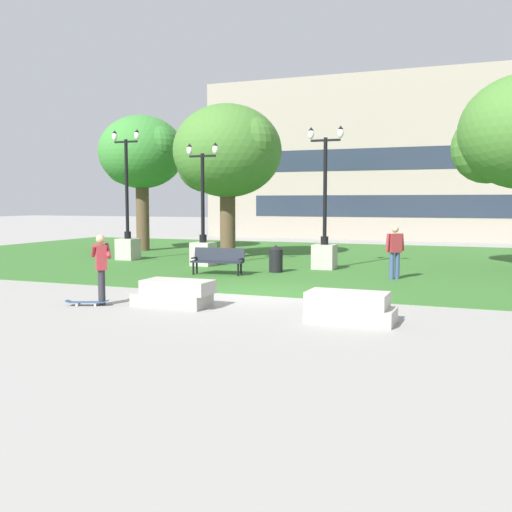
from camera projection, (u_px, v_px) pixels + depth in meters
ground_plane at (257, 296)px, 15.97m from camera, size 140.00×140.00×0.00m
grass_lawn at (343, 261)px, 25.23m from camera, size 40.00×20.00×0.02m
concrete_block_center at (175, 294)px, 14.31m from camera, size 1.90×0.90×0.64m
concrete_block_left at (349, 308)px, 12.41m from camera, size 1.80×0.90×0.64m
person_skateboarder at (101, 265)px, 14.48m from camera, size 0.77×0.55×1.71m
skateboard at (87, 302)px, 14.42m from camera, size 1.02×0.56×0.14m
park_bench_near_left at (218, 259)px, 20.36m from camera, size 1.84×0.71×0.90m
lamp_post_right at (128, 234)px, 25.51m from camera, size 1.32×0.80×5.48m
lamp_post_left at (325, 241)px, 22.00m from camera, size 1.32×0.80×5.19m
lamp_post_center at (203, 241)px, 23.19m from camera, size 1.32×0.80×4.71m
tree_far_right at (141, 154)px, 29.95m from camera, size 4.48×4.26×6.76m
tree_far_left at (226, 153)px, 26.08m from camera, size 4.97×4.74×6.69m
trash_bin at (276, 259)px, 21.02m from camera, size 0.49×0.49×0.96m
person_bystander_near_lawn at (395, 249)px, 19.11m from camera, size 0.58×0.54×1.71m
building_facade_distant at (424, 156)px, 37.55m from camera, size 29.79×1.03×10.71m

